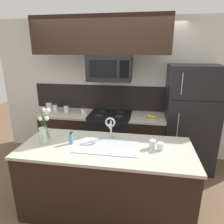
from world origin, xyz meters
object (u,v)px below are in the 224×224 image
banana_bunch (152,117)px  spare_glass (160,147)px  storage_jar_medium (55,108)px  flower_vase (44,132)px  sink_faucet (110,125)px  drinking_glass (153,144)px  stove_range (110,137)px  dish_soap_bottle (71,139)px  storage_jar_squat (84,111)px  microwave (110,68)px  storage_jar_short (66,108)px  refrigerator (190,118)px  storage_jar_tall (49,106)px

banana_bunch → spare_glass: size_ratio=1.99×
storage_jar_medium → flower_vase: size_ratio=0.32×
sink_faucet → drinking_glass: size_ratio=2.88×
stove_range → drinking_glass: drinking_glass is taller
dish_soap_bottle → flower_vase: 0.35m
dish_soap_bottle → drinking_glass: bearing=2.4°
dish_soap_bottle → spare_glass: size_ratio=1.74×
storage_jar_medium → spare_glass: storage_jar_medium is taller
storage_jar_squat → microwave: bearing=0.5°
storage_jar_medium → banana_bunch: bearing=-2.5°
storage_jar_medium → drinking_glass: storage_jar_medium is taller
drinking_glass → dish_soap_bottle: bearing=-177.6°
sink_faucet → storage_jar_medium: bearing=140.2°
stove_range → storage_jar_short: storage_jar_short is taller
drinking_glass → storage_jar_short: bearing=142.3°
stove_range → flower_vase: (-0.61, -1.28, 0.60)m
refrigerator → flower_vase: bearing=-147.1°
storage_jar_short → banana_bunch: bearing=-2.7°
sink_faucet → drinking_glass: bearing=-17.4°
storage_jar_tall → flower_vase: 1.39m
dish_soap_bottle → flower_vase: bearing=-174.4°
banana_bunch → flower_vase: flower_vase is taller
banana_bunch → dish_soap_bottle: 1.56m
storage_jar_medium → spare_glass: bearing=-33.7°
spare_glass → microwave: bearing=123.8°
microwave → refrigerator: microwave is taller
stove_range → storage_jar_tall: (-1.18, -0.00, 0.55)m
microwave → refrigerator: (1.39, 0.04, -0.84)m
banana_bunch → spare_glass: 1.18m
stove_range → storage_jar_medium: 1.19m
refrigerator → flower_vase: 2.39m
spare_glass → flower_vase: bearing=-178.4°
dish_soap_bottle → drinking_glass: 1.00m
microwave → banana_bunch: bearing=-3.1°
storage_jar_tall → storage_jar_medium: bearing=11.4°
microwave → flower_vase: (-0.61, -1.26, -0.68)m
stove_range → banana_bunch: (0.75, -0.06, 0.47)m
refrigerator → flower_vase: size_ratio=3.94×
refrigerator → sink_faucet: size_ratio=5.93×
storage_jar_short → sink_faucet: (1.03, -1.04, 0.12)m
storage_jar_tall → flower_vase: flower_vase is taller
refrigerator → storage_jar_squat: 1.88m
spare_glass → storage_jar_medium: bearing=146.3°
microwave → dish_soap_bottle: bearing=-102.7°
refrigerator → storage_jar_tall: (-2.57, -0.02, 0.10)m
storage_jar_short → sink_faucet: sink_faucet is taller
refrigerator → storage_jar_tall: size_ratio=8.94×
storage_jar_squat → sink_faucet: 1.22m
storage_jar_medium → drinking_glass: (1.80, -1.22, -0.02)m
storage_jar_medium → dish_soap_bottle: (0.80, -1.26, -0.01)m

